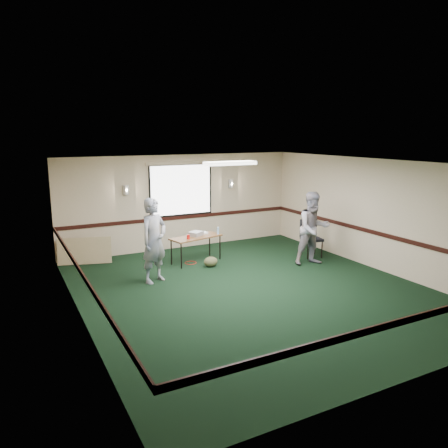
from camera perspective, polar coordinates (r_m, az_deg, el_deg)
name	(u,v)px	position (r m, az deg, el deg)	size (l,w,h in m)	color
ground	(252,290)	(9.50, 3.65, -8.54)	(8.00, 8.00, 0.00)	black
room_shell	(209,203)	(10.92, -1.99, 2.74)	(8.00, 8.02, 8.00)	#CBB293
folding_table	(196,238)	(11.30, -3.68, -1.88)	(1.45, 0.84, 0.68)	brown
projector	(196,234)	(11.35, -3.69, -1.26)	(0.33, 0.27, 0.11)	#97979F
game_console	(204,233)	(11.56, -2.69, -1.17)	(0.19, 0.15, 0.05)	white
red_cup	(188,237)	(11.00, -4.70, -1.68)	(0.08, 0.08, 0.12)	red
water_bottle	(218,231)	(11.50, -0.79, -0.88)	(0.06, 0.06, 0.19)	#90BAEB
duffel_bag	(211,262)	(11.01, -1.75, -4.95)	(0.36, 0.27, 0.25)	#3F3F24
cable_coil	(191,263)	(11.35, -4.38, -5.08)	(0.30, 0.30, 0.02)	red
folded_table	(85,251)	(11.74, -17.75, -3.37)	(1.33, 0.06, 0.69)	tan
conference_chair	(310,235)	(12.10, 11.20, -1.39)	(0.58, 0.60, 1.00)	black
person_left	(154,241)	(9.83, -9.12, -2.16)	(0.69, 0.46, 1.91)	#384D7D
person_right	(313,228)	(11.25, 11.59, -0.58)	(0.91, 0.71, 1.86)	#7E92C4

